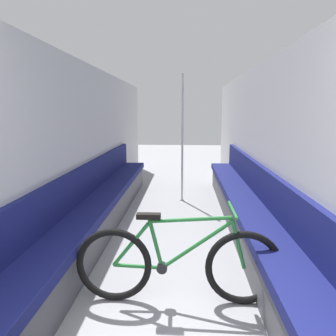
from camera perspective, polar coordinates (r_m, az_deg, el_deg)
The scene contains 6 objects.
wall_left at distance 4.61m, azimuth -14.96°, elevation 3.56°, with size 0.10×10.21×2.28m, color #B2B2B7.
wall_right at distance 4.52m, azimuth 16.96°, elevation 3.34°, with size 0.10×10.21×2.28m, color #B2B2B7.
bench_seat_row_left at distance 4.62m, azimuth -11.79°, elevation -6.79°, with size 0.46×5.72×0.91m.
bench_seat_row_right at distance 4.55m, azimuth 13.55°, elevation -7.11°, with size 0.46×5.72×0.91m.
bicycle at distance 2.88m, azimuth 1.74°, elevation -16.39°, with size 1.75×0.46×0.84m.
grab_pole_near at distance 5.87m, azimuth 2.52°, elevation 4.79°, with size 0.08×0.08×2.26m.
Camera 1 is at (0.16, -0.85, 1.62)m, focal length 35.00 mm.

